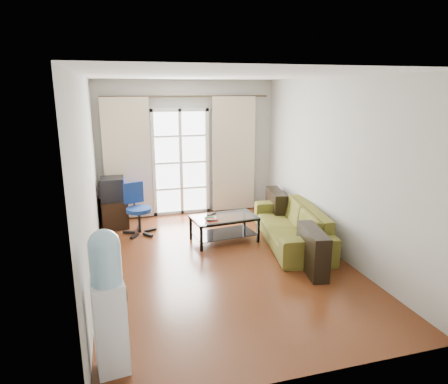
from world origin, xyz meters
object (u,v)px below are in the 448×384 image
object	(u,v)px
task_chair	(139,219)
water_cooler	(108,300)
crt_tv	(112,189)
tv_stand	(113,212)
coffee_table	(224,225)
sofa	(291,225)

from	to	relation	value
task_chair	water_cooler	world-z (taller)	water_cooler
crt_tv	task_chair	world-z (taller)	crt_tv
tv_stand	water_cooler	bearing A→B (deg)	-97.98
task_chair	water_cooler	bearing A→B (deg)	-117.56
crt_tv	tv_stand	bearing A→B (deg)	94.03
coffee_table	water_cooler	distance (m)	3.42
tv_stand	task_chair	distance (m)	0.73
coffee_table	task_chair	xyz separation A→B (m)	(-1.37, 0.77, -0.01)
sofa	task_chair	distance (m)	2.69
sofa	crt_tv	bearing A→B (deg)	-110.97
coffee_table	tv_stand	distance (m)	2.26
sofa	coffee_table	world-z (taller)	sofa
sofa	task_chair	size ratio (longest dim) A/B	2.50
sofa	water_cooler	world-z (taller)	water_cooler
tv_stand	crt_tv	bearing A→B (deg)	-94.35
coffee_table	tv_stand	bearing A→B (deg)	143.15
coffee_table	task_chair	size ratio (longest dim) A/B	1.25
coffee_table	water_cooler	xyz separation A→B (m)	(-1.87, -2.83, 0.44)
crt_tv	water_cooler	bearing A→B (deg)	-89.64
sofa	tv_stand	bearing A→B (deg)	-111.80
sofa	coffee_table	xyz separation A→B (m)	(-1.06, 0.38, -0.04)
water_cooler	sofa	bearing A→B (deg)	32.92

